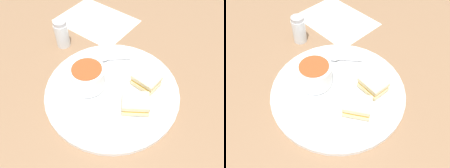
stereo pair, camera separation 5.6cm
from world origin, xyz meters
The scene contains 8 objects.
ground_plane centered at (0.00, 0.00, 0.00)m, with size 2.40×2.40×0.00m, color #8E6B4C.
plate centered at (0.00, 0.00, 0.01)m, with size 0.36×0.36×0.02m.
soup_bowl centered at (-0.04, 0.05, 0.05)m, with size 0.09×0.09×0.06m.
spoon centered at (0.04, 0.10, 0.02)m, with size 0.09×0.07×0.01m.
sandwich_half_near centered at (0.01, -0.08, 0.03)m, with size 0.08×0.08×0.03m.
sandwich_half_far centered at (0.08, -0.04, 0.03)m, with size 0.07×0.08×0.03m.
salt_shaker centered at (-0.02, 0.25, 0.04)m, with size 0.04×0.04×0.09m.
menu_sheet centered at (0.14, 0.30, 0.00)m, with size 0.27×0.31×0.00m.
Camera 2 is at (-0.16, -0.32, 0.47)m, focal length 35.00 mm.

